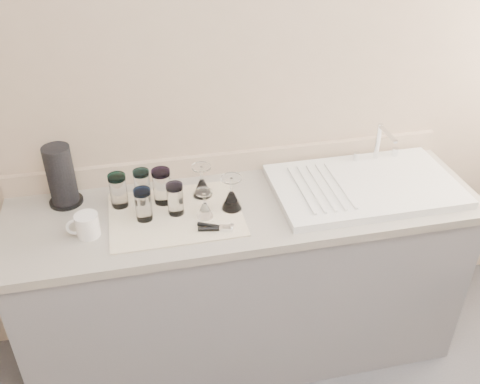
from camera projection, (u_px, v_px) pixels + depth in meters
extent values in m
cube|color=tan|center=(231.00, 102.00, 2.37)|extent=(3.50, 0.04, 2.50)
cube|color=slate|center=(245.00, 284.00, 2.58)|extent=(2.00, 0.60, 0.86)
cube|color=gray|center=(246.00, 208.00, 2.33)|extent=(2.06, 0.62, 0.04)
cube|color=white|center=(364.00, 186.00, 2.41)|extent=(0.82, 0.50, 0.03)
cylinder|color=silver|center=(378.00, 141.00, 2.53)|extent=(0.02, 0.02, 0.18)
cylinder|color=silver|center=(388.00, 134.00, 2.43)|extent=(0.02, 0.16, 0.02)
cylinder|color=silver|center=(356.00, 156.00, 2.56)|extent=(0.03, 0.03, 0.04)
cylinder|color=silver|center=(395.00, 152.00, 2.59)|extent=(0.03, 0.03, 0.04)
cube|color=white|center=(176.00, 214.00, 2.25)|extent=(0.55, 0.42, 0.01)
cylinder|color=white|center=(119.00, 192.00, 2.26)|extent=(0.07, 0.07, 0.13)
cylinder|color=#1C9476|center=(116.00, 177.00, 2.22)|extent=(0.08, 0.08, 0.02)
cylinder|color=white|center=(142.00, 187.00, 2.31)|extent=(0.07, 0.07, 0.12)
cylinder|color=#40BCBA|center=(141.00, 173.00, 2.27)|extent=(0.07, 0.07, 0.02)
cylinder|color=white|center=(162.00, 188.00, 2.28)|extent=(0.07, 0.07, 0.14)
cylinder|color=#6D409D|center=(161.00, 173.00, 2.24)|extent=(0.08, 0.08, 0.02)
cylinder|color=white|center=(144.00, 206.00, 2.18)|extent=(0.07, 0.07, 0.12)
cylinder|color=blue|center=(142.00, 192.00, 2.14)|extent=(0.07, 0.07, 0.02)
cylinder|color=white|center=(175.00, 201.00, 2.22)|extent=(0.07, 0.07, 0.12)
cylinder|color=#8879C4|center=(174.00, 186.00, 2.18)|extent=(0.07, 0.07, 0.02)
cone|color=white|center=(202.00, 188.00, 2.34)|extent=(0.08, 0.08, 0.08)
cylinder|color=white|center=(202.00, 174.00, 2.30)|extent=(0.01, 0.01, 0.06)
cylinder|color=white|center=(201.00, 167.00, 2.28)|extent=(0.08, 0.08, 0.01)
cone|color=white|center=(205.00, 210.00, 2.21)|extent=(0.07, 0.07, 0.06)
cylinder|color=white|center=(204.00, 198.00, 2.18)|extent=(0.01, 0.01, 0.05)
cylinder|color=white|center=(204.00, 192.00, 2.16)|extent=(0.07, 0.07, 0.01)
cone|color=white|center=(232.00, 200.00, 2.26)|extent=(0.09, 0.09, 0.08)
cylinder|color=white|center=(231.00, 186.00, 2.22)|extent=(0.01, 0.01, 0.06)
cylinder|color=white|center=(231.00, 178.00, 2.20)|extent=(0.09, 0.09, 0.01)
cube|color=silver|center=(227.00, 228.00, 2.14)|extent=(0.06, 0.04, 0.02)
cylinder|color=black|center=(212.00, 229.00, 2.14)|extent=(0.11, 0.04, 0.02)
cylinder|color=black|center=(211.00, 226.00, 2.16)|extent=(0.11, 0.07, 0.02)
cylinder|color=white|center=(88.00, 225.00, 2.11)|extent=(0.10, 0.10, 0.10)
torus|color=white|center=(75.00, 227.00, 2.10)|extent=(0.07, 0.02, 0.07)
cylinder|color=black|center=(66.00, 201.00, 2.33)|extent=(0.14, 0.14, 0.01)
cylinder|color=black|center=(61.00, 175.00, 2.25)|extent=(0.12, 0.12, 0.26)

